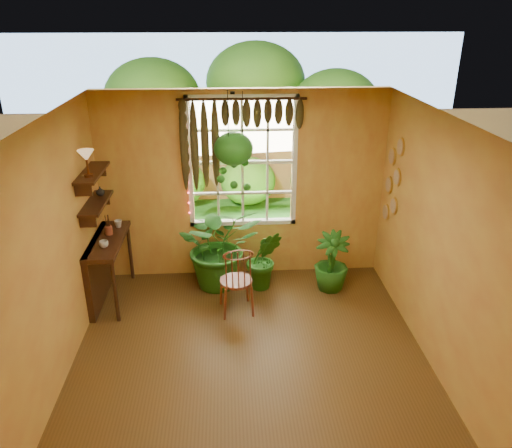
{
  "coord_description": "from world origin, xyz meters",
  "views": [
    {
      "loc": [
        -0.22,
        -4.39,
        3.66
      ],
      "look_at": [
        0.12,
        1.15,
        1.25
      ],
      "focal_mm": 35.0,
      "sensor_mm": 36.0,
      "label": 1
    }
  ],
  "objects_px": {
    "counter_ledge": "(102,263)",
    "potted_plant_mid": "(264,259)",
    "potted_plant_left": "(220,245)",
    "windsor_chair": "(237,290)",
    "hanging_basket": "(234,152)"
  },
  "relations": [
    {
      "from": "potted_plant_left",
      "to": "hanging_basket",
      "type": "bearing_deg",
      "value": 34.7
    },
    {
      "from": "counter_ledge",
      "to": "windsor_chair",
      "type": "distance_m",
      "value": 1.85
    },
    {
      "from": "counter_ledge",
      "to": "potted_plant_left",
      "type": "bearing_deg",
      "value": 10.47
    },
    {
      "from": "windsor_chair",
      "to": "potted_plant_mid",
      "type": "distance_m",
      "value": 0.73
    },
    {
      "from": "potted_plant_mid",
      "to": "potted_plant_left",
      "type": "bearing_deg",
      "value": 168.6
    },
    {
      "from": "counter_ledge",
      "to": "hanging_basket",
      "type": "distance_m",
      "value": 2.29
    },
    {
      "from": "windsor_chair",
      "to": "potted_plant_left",
      "type": "height_order",
      "value": "potted_plant_left"
    },
    {
      "from": "counter_ledge",
      "to": "windsor_chair",
      "type": "relative_size",
      "value": 1.07
    },
    {
      "from": "potted_plant_left",
      "to": "potted_plant_mid",
      "type": "relative_size",
      "value": 1.41
    },
    {
      "from": "windsor_chair",
      "to": "potted_plant_mid",
      "type": "xyz_separation_m",
      "value": [
        0.4,
        0.6,
        0.12
      ]
    },
    {
      "from": "hanging_basket",
      "to": "windsor_chair",
      "type": "bearing_deg",
      "value": -90.3
    },
    {
      "from": "counter_ledge",
      "to": "hanging_basket",
      "type": "relative_size",
      "value": 0.91
    },
    {
      "from": "potted_plant_mid",
      "to": "windsor_chair",
      "type": "bearing_deg",
      "value": -123.64
    },
    {
      "from": "hanging_basket",
      "to": "potted_plant_mid",
      "type": "bearing_deg",
      "value": -35.13
    },
    {
      "from": "counter_ledge",
      "to": "potted_plant_mid",
      "type": "bearing_deg",
      "value": 4.35
    }
  ]
}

